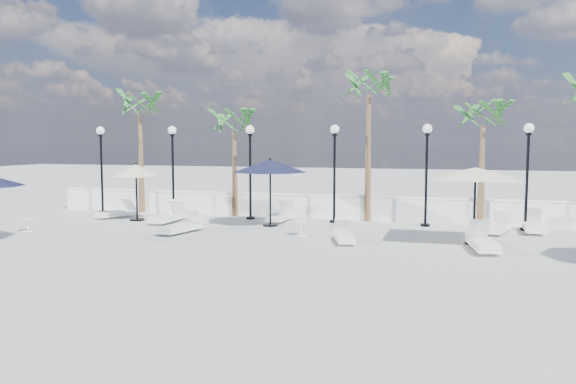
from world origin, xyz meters
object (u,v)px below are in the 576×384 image
(lounger_5, at_px, (534,225))
(lounger_7, at_px, (498,227))
(parasol_navy_mid, at_px, (270,166))
(lounger_2, at_px, (168,216))
(parasol_cream_sq_a, at_px, (476,168))
(lounger_0, at_px, (116,213))
(lounger_4, at_px, (281,215))
(lounger_6, at_px, (483,242))
(lounger_3, at_px, (344,236))
(parasol_cream_small, at_px, (136,171))
(lounger_1, at_px, (181,226))

(lounger_5, height_order, lounger_7, lounger_5)
(parasol_navy_mid, bearing_deg, lounger_5, 7.03)
(lounger_7, bearing_deg, lounger_2, -158.66)
(parasol_cream_sq_a, bearing_deg, lounger_0, 171.33)
(parasol_navy_mid, bearing_deg, parasol_cream_sq_a, -13.81)
(lounger_4, bearing_deg, lounger_6, -26.94)
(lounger_3, xyz_separation_m, lounger_6, (4.16, -0.23, 0.04))
(lounger_0, relative_size, lounger_5, 0.91)
(lounger_2, bearing_deg, parasol_navy_mid, 5.52)
(lounger_6, relative_size, parasol_cream_small, 0.88)
(parasol_navy_mid, height_order, parasol_cream_sq_a, parasol_cream_sq_a)
(lounger_4, height_order, lounger_7, lounger_4)
(parasol_navy_mid, xyz_separation_m, parasol_cream_sq_a, (7.24, -1.78, 0.12))
(lounger_0, distance_m, lounger_2, 2.90)
(parasol_cream_sq_a, bearing_deg, parasol_cream_small, 172.54)
(lounger_3, height_order, lounger_6, lounger_6)
(lounger_6, bearing_deg, lounger_5, 56.12)
(lounger_1, bearing_deg, parasol_cream_sq_a, 16.08)
(lounger_1, height_order, lounger_6, lounger_6)
(lounger_4, relative_size, parasol_navy_mid, 0.69)
(lounger_0, bearing_deg, lounger_5, 24.82)
(lounger_7, bearing_deg, parasol_cream_sq_a, -93.37)
(lounger_7, distance_m, parasol_cream_sq_a, 3.30)
(lounger_1, distance_m, lounger_5, 12.37)
(lounger_5, bearing_deg, parasol_cream_small, -173.03)
(lounger_5, xyz_separation_m, lounger_7, (-1.24, -0.59, -0.02))
(lounger_2, bearing_deg, lounger_6, -11.15)
(lounger_5, distance_m, parasol_navy_mid, 9.65)
(lounger_0, bearing_deg, parasol_cream_sq_a, 13.43)
(lounger_1, relative_size, lounger_7, 1.03)
(parasol_navy_mid, relative_size, parasol_cream_sq_a, 0.55)
(lounger_0, relative_size, lounger_6, 0.88)
(lounger_1, distance_m, lounger_6, 9.95)
(lounger_0, height_order, parasol_cream_small, parasol_cream_small)
(parasol_cream_sq_a, bearing_deg, lounger_4, 156.94)
(lounger_5, height_order, parasol_cream_small, parasol_cream_small)
(lounger_4, distance_m, lounger_6, 8.51)
(lounger_4, relative_size, lounger_5, 1.00)
(lounger_2, relative_size, lounger_7, 1.05)
(lounger_5, distance_m, parasol_cream_sq_a, 4.20)
(lounger_1, relative_size, parasol_cream_small, 0.85)
(lounger_1, distance_m, parasol_cream_small, 4.32)
(lounger_4, xyz_separation_m, parasol_navy_mid, (-0.03, -1.29, 2.01))
(lounger_1, relative_size, parasol_navy_mid, 0.70)
(lounger_5, bearing_deg, lounger_3, -145.92)
(lounger_5, relative_size, parasol_cream_small, 0.85)
(lounger_4, bearing_deg, parasol_cream_small, -164.17)
(lounger_7, bearing_deg, lounger_3, -129.37)
(lounger_4, relative_size, lounger_6, 0.96)
(lounger_6, bearing_deg, lounger_7, 70.64)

